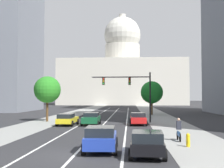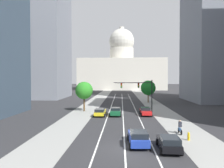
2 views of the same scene
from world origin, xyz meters
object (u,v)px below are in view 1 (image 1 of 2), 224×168
at_px(fire_hydrant, 188,140).
at_px(cyclist, 179,130).
at_px(car_black, 147,143).
at_px(street_tree_mid_left, 47,90).
at_px(capitol_building, 122,75).
at_px(street_tree_mid_right, 152,92).
at_px(car_blue, 101,138).
at_px(traffic_signal_mast, 131,87).
at_px(car_yellow, 67,119).
at_px(car_green, 91,119).
at_px(car_red, 138,119).

bearing_deg(fire_hydrant, cyclist, 93.77).
xyz_separation_m(car_black, street_tree_mid_left, (-12.14, 22.50, 3.54)).
relative_size(capitol_building, fire_hydrant, 57.77).
bearing_deg(street_tree_mid_right, car_blue, -99.06).
relative_size(fire_hydrant, street_tree_mid_left, 0.15).
height_order(car_blue, street_tree_mid_right, street_tree_mid_right).
bearing_deg(car_black, traffic_signal_mast, 4.62).
relative_size(capitol_building, street_tree_mid_left, 8.58).
bearing_deg(car_yellow, capitol_building, -1.07).
xyz_separation_m(car_blue, street_tree_mid_left, (-9.39, 21.09, 3.50)).
bearing_deg(street_tree_mid_left, car_green, -35.25).
relative_size(capitol_building, street_tree_mid_right, 8.39).
bearing_deg(capitol_building, traffic_signal_mast, -87.84).
bearing_deg(capitol_building, fire_hydrant, -86.29).
distance_m(car_yellow, traffic_signal_mast, 9.55).
relative_size(car_red, cyclist, 2.39).
relative_size(car_red, street_tree_mid_left, 0.67).
xyz_separation_m(car_yellow, car_red, (8.28, 0.98, 0.02)).
height_order(car_blue, cyclist, cyclist).
bearing_deg(cyclist, traffic_signal_mast, 11.59).
relative_size(traffic_signal_mast, fire_hydrant, 8.51).
distance_m(capitol_building, cyclist, 106.56).
xyz_separation_m(capitol_building, street_tree_mid_left, (-8.01, -89.07, -8.47)).
bearing_deg(capitol_building, cyclist, -86.29).
bearing_deg(car_red, street_tree_mid_left, 70.17).
relative_size(car_yellow, cyclist, 2.66).
distance_m(car_yellow, cyclist, 15.91).
relative_size(car_blue, street_tree_mid_right, 0.70).
xyz_separation_m(car_red, street_tree_mid_left, (-12.14, 4.11, 3.55)).
bearing_deg(street_tree_mid_left, car_yellow, -52.87).
distance_m(car_red, car_green, 5.55).
bearing_deg(street_tree_mid_left, fire_hydrant, -52.01).
distance_m(car_black, traffic_signal_mast, 22.15).
distance_m(fire_hydrant, street_tree_mid_left, 24.72).
distance_m(car_yellow, fire_hydrant, 18.02).
xyz_separation_m(car_black, car_red, (0.01, 18.38, -0.01)).
bearing_deg(car_yellow, street_tree_mid_left, 38.57).
distance_m(cyclist, street_tree_mid_left, 22.54).
bearing_deg(cyclist, car_yellow, 43.00).
height_order(car_blue, car_green, car_blue).
bearing_deg(street_tree_mid_right, traffic_signal_mast, -103.19).
relative_size(car_red, street_tree_mid_right, 0.66).
bearing_deg(street_tree_mid_left, car_blue, -66.00).
bearing_deg(car_red, capitol_building, 1.43).
height_order(car_green, cyclist, cyclist).
distance_m(car_black, fire_hydrant, 4.37).
xyz_separation_m(fire_hydrant, street_tree_mid_right, (0.28, 35.26, 3.70)).
relative_size(car_green, cyclist, 2.37).
height_order(capitol_building, car_green, capitol_building).
bearing_deg(cyclist, capitol_building, 2.99).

